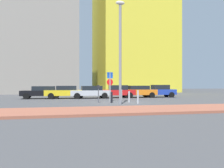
# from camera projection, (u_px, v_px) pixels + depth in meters

# --- Properties ---
(ground_plane) EXTENTS (120.00, 120.00, 0.00)m
(ground_plane) POSITION_uv_depth(u_px,v_px,m) (118.00, 103.00, 20.67)
(ground_plane) COLOR #424244
(sidewalk_brick) EXTENTS (40.00, 4.04, 0.14)m
(sidewalk_brick) POSITION_uv_depth(u_px,v_px,m) (145.00, 110.00, 14.41)
(sidewalk_brick) COLOR #93513D
(sidewalk_brick) RESTS_ON ground
(parked_car_black) EXTENTS (4.49, 2.02, 1.34)m
(parked_car_black) POSITION_uv_depth(u_px,v_px,m) (42.00, 92.00, 26.63)
(parked_car_black) COLOR black
(parked_car_black) RESTS_ON ground
(parked_car_yellow) EXTENTS (4.49, 1.96, 1.38)m
(parked_car_yellow) POSITION_uv_depth(u_px,v_px,m) (65.00, 92.00, 27.02)
(parked_car_yellow) COLOR gold
(parked_car_yellow) RESTS_ON ground
(parked_car_silver) EXTENTS (4.38, 1.96, 1.37)m
(parked_car_silver) POSITION_uv_depth(u_px,v_px,m) (90.00, 92.00, 27.27)
(parked_car_silver) COLOR #B7BABF
(parked_car_silver) RESTS_ON ground
(parked_car_red) EXTENTS (4.34, 2.22, 1.45)m
(parked_car_red) POSITION_uv_depth(u_px,v_px,m) (116.00, 91.00, 28.40)
(parked_car_red) COLOR red
(parked_car_red) RESTS_ON ground
(parked_car_orange) EXTENTS (4.41, 2.22, 1.39)m
(parked_car_orange) POSITION_uv_depth(u_px,v_px,m) (138.00, 91.00, 29.00)
(parked_car_orange) COLOR orange
(parked_car_orange) RESTS_ON ground
(parked_car_blue) EXTENTS (4.16, 2.14, 1.48)m
(parked_car_blue) POSITION_uv_depth(u_px,v_px,m) (159.00, 91.00, 29.62)
(parked_car_blue) COLOR #1E389E
(parked_car_blue) RESTS_ON ground
(parking_sign_post) EXTENTS (0.60, 0.14, 2.67)m
(parking_sign_post) POSITION_uv_depth(u_px,v_px,m) (110.00, 83.00, 22.45)
(parking_sign_post) COLOR gray
(parking_sign_post) RESTS_ON ground
(parking_meter) EXTENTS (0.18, 0.14, 1.48)m
(parking_meter) POSITION_uv_depth(u_px,v_px,m) (98.00, 91.00, 20.84)
(parking_meter) COLOR #4C4C51
(parking_meter) RESTS_ON ground
(street_lamp) EXTENTS (0.70, 0.36, 7.99)m
(street_lamp) POSITION_uv_depth(u_px,v_px,m) (120.00, 44.00, 19.11)
(street_lamp) COLOR gray
(street_lamp) RESTS_ON ground
(traffic_bollard_near) EXTENTS (0.13, 0.13, 1.06)m
(traffic_bollard_near) POSITION_uv_depth(u_px,v_px,m) (122.00, 95.00, 23.60)
(traffic_bollard_near) COLOR #B7B7BC
(traffic_bollard_near) RESTS_ON ground
(traffic_bollard_mid) EXTENTS (0.14, 0.14, 0.95)m
(traffic_bollard_mid) POSITION_uv_depth(u_px,v_px,m) (129.00, 97.00, 21.16)
(traffic_bollard_mid) COLOR #B7B7BC
(traffic_bollard_mid) RESTS_ON ground
(traffic_bollard_far) EXTENTS (0.17, 0.17, 0.92)m
(traffic_bollard_far) POSITION_uv_depth(u_px,v_px,m) (112.00, 97.00, 20.48)
(traffic_bollard_far) COLOR black
(traffic_bollard_far) RESTS_ON ground
(traffic_bollard_edge) EXTENTS (0.14, 0.14, 1.08)m
(traffic_bollard_edge) POSITION_uv_depth(u_px,v_px,m) (138.00, 97.00, 19.51)
(traffic_bollard_edge) COLOR #B7B7BC
(traffic_bollard_edge) RESTS_ON ground
(building_colorful_midrise) EXTENTS (14.87, 16.11, 29.96)m
(building_colorful_midrise) POSITION_uv_depth(u_px,v_px,m) (132.00, 22.00, 53.27)
(building_colorful_midrise) COLOR gold
(building_colorful_midrise) RESTS_ON ground
(building_under_construction) EXTENTS (14.91, 15.59, 25.64)m
(building_under_construction) POSITION_uv_depth(u_px,v_px,m) (34.00, 23.00, 45.33)
(building_under_construction) COLOR gray
(building_under_construction) RESTS_ON ground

